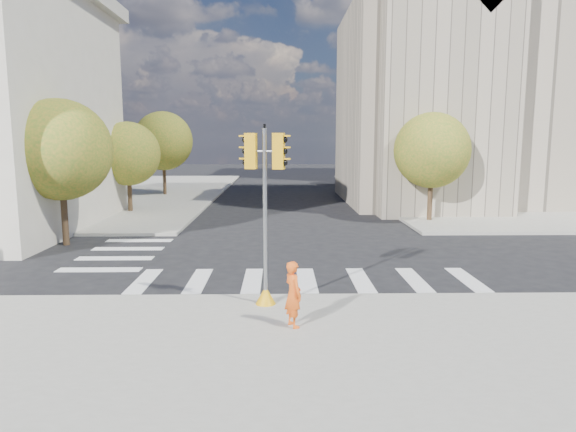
% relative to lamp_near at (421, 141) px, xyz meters
% --- Properties ---
extents(ground, '(160.00, 160.00, 0.00)m').
position_rel_lamp_near_xyz_m(ground, '(-8.00, -14.00, -4.58)').
color(ground, black).
rests_on(ground, ground).
extents(sidewalk_near, '(30.00, 14.00, 0.15)m').
position_rel_lamp_near_xyz_m(sidewalk_near, '(-8.00, -25.00, -4.50)').
color(sidewalk_near, gray).
rests_on(sidewalk_near, ground).
extents(sidewalk_far_right, '(28.00, 40.00, 0.15)m').
position_rel_lamp_near_xyz_m(sidewalk_far_right, '(12.00, 12.00, -4.50)').
color(sidewalk_far_right, gray).
rests_on(sidewalk_far_right, ground).
extents(sidewalk_far_left, '(28.00, 40.00, 0.15)m').
position_rel_lamp_near_xyz_m(sidewalk_far_left, '(-28.00, 12.00, -4.50)').
color(sidewalk_far_left, gray).
rests_on(sidewalk_far_left, ground).
extents(civic_building, '(26.00, 16.00, 19.39)m').
position_rel_lamp_near_xyz_m(civic_building, '(7.59, 5.12, 2.68)').
color(civic_building, '#9E917E').
rests_on(civic_building, ground).
extents(office_tower, '(20.00, 18.00, 30.00)m').
position_rel_lamp_near_xyz_m(office_tower, '(14.00, 28.00, 10.42)').
color(office_tower, '#9EA0A3').
rests_on(office_tower, ground).
extents(tree_lw_near, '(4.40, 4.40, 6.41)m').
position_rel_lamp_near_xyz_m(tree_lw_near, '(-18.50, -10.00, -0.38)').
color(tree_lw_near, '#382616').
rests_on(tree_lw_near, ground).
extents(tree_lw_mid, '(4.00, 4.00, 5.77)m').
position_rel_lamp_near_xyz_m(tree_lw_mid, '(-18.50, 0.00, -0.82)').
color(tree_lw_mid, '#382616').
rests_on(tree_lw_mid, ground).
extents(tree_lw_far, '(4.80, 4.80, 6.95)m').
position_rel_lamp_near_xyz_m(tree_lw_far, '(-18.50, 10.00, -0.04)').
color(tree_lw_far, '#382616').
rests_on(tree_lw_far, ground).
extents(tree_re_near, '(4.20, 4.20, 6.16)m').
position_rel_lamp_near_xyz_m(tree_re_near, '(-0.50, -4.00, -0.53)').
color(tree_re_near, '#382616').
rests_on(tree_re_near, ground).
extents(tree_re_mid, '(4.60, 4.60, 6.66)m').
position_rel_lamp_near_xyz_m(tree_re_mid, '(-0.50, 8.00, -0.23)').
color(tree_re_mid, '#382616').
rests_on(tree_re_mid, ground).
extents(tree_re_far, '(4.00, 4.00, 5.88)m').
position_rel_lamp_near_xyz_m(tree_re_far, '(-0.50, 20.00, -0.71)').
color(tree_re_far, '#382616').
rests_on(tree_re_far, ground).
extents(lamp_near, '(0.35, 0.18, 8.11)m').
position_rel_lamp_near_xyz_m(lamp_near, '(0.00, 0.00, 0.00)').
color(lamp_near, black).
rests_on(lamp_near, sidewalk_far_right).
extents(lamp_far, '(0.35, 0.18, 8.11)m').
position_rel_lamp_near_xyz_m(lamp_far, '(0.00, 14.00, 0.00)').
color(lamp_far, black).
rests_on(lamp_far, sidewalk_far_right).
extents(traffic_signal, '(1.08, 0.56, 4.90)m').
position_rel_lamp_near_xyz_m(traffic_signal, '(-9.39, -18.90, -2.34)').
color(traffic_signal, orange).
rests_on(traffic_signal, sidewalk_near).
extents(photographer, '(0.61, 0.70, 1.62)m').
position_rel_lamp_near_xyz_m(photographer, '(-8.68, -20.64, -3.62)').
color(photographer, '#ED5816').
rests_on(photographer, sidewalk_near).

